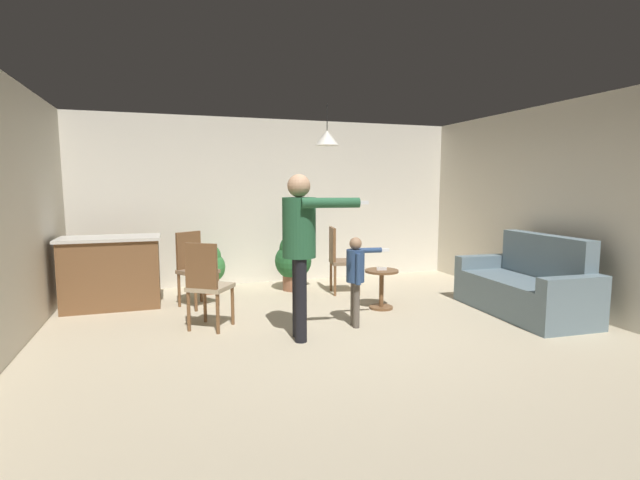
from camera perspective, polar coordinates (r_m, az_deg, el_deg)
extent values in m
plane|color=beige|center=(5.07, 2.74, -11.99)|extent=(7.68, 7.68, 0.00)
cube|color=silver|center=(7.88, -5.59, 4.70)|extent=(6.40, 0.10, 2.70)
cube|color=silver|center=(6.67, 29.50, 3.48)|extent=(0.10, 6.40, 2.70)
cube|color=slate|center=(6.49, 23.46, -6.31)|extent=(0.92, 1.48, 0.45)
cube|color=slate|center=(6.61, 25.86, -1.79)|extent=(0.27, 1.45, 0.55)
cube|color=slate|center=(5.88, 28.47, -7.00)|extent=(0.86, 0.22, 0.63)
cube|color=slate|center=(7.10, 19.40, -4.30)|extent=(0.86, 0.22, 0.63)
cylinder|color=brown|center=(6.18, 30.46, -9.20)|extent=(0.05, 0.05, 0.06)
cylinder|color=brown|center=(7.34, 21.45, -6.30)|extent=(0.05, 0.05, 0.06)
cylinder|color=brown|center=(5.74, 25.86, -10.11)|extent=(0.05, 0.05, 0.06)
cylinder|color=brown|center=(6.97, 17.14, -6.80)|extent=(0.05, 0.05, 0.06)
cube|color=brown|center=(6.79, -24.11, -3.79)|extent=(1.20, 0.60, 0.91)
cube|color=beige|center=(6.73, -24.31, 0.19)|extent=(1.26, 0.66, 0.04)
cylinder|color=brown|center=(6.19, 7.55, -3.77)|extent=(0.44, 0.44, 0.03)
cylinder|color=brown|center=(6.24, 7.51, -6.12)|extent=(0.06, 0.06, 0.49)
cylinder|color=brown|center=(6.29, 7.48, -8.16)|extent=(0.31, 0.31, 0.03)
cylinder|color=black|center=(5.04, -2.67, -6.91)|extent=(0.13, 0.13, 0.88)
cylinder|color=black|center=(4.86, -2.38, -7.41)|extent=(0.13, 0.13, 0.88)
cylinder|color=#265938|center=(4.83, -2.57, 1.53)|extent=(0.35, 0.35, 0.62)
sphere|color=tan|center=(4.81, -2.60, 6.64)|extent=(0.24, 0.24, 0.24)
cylinder|color=#265938|center=(5.03, -2.89, 1.38)|extent=(0.10, 0.10, 0.59)
cylinder|color=#265938|center=(4.66, 1.33, 4.57)|extent=(0.59, 0.18, 0.10)
cube|color=white|center=(4.74, 5.17, 4.58)|extent=(0.13, 0.05, 0.04)
cylinder|color=#60564C|center=(5.49, 4.14, -7.67)|extent=(0.08, 0.08, 0.52)
cylinder|color=#60564C|center=(5.39, 4.47, -7.95)|extent=(0.08, 0.08, 0.52)
cylinder|color=navy|center=(5.35, 4.35, -3.16)|extent=(0.21, 0.21, 0.37)
sphere|color=#9E7556|center=(5.31, 4.37, -0.43)|extent=(0.14, 0.14, 0.14)
cylinder|color=navy|center=(5.49, 5.77, -1.27)|extent=(0.35, 0.10, 0.06)
cube|color=white|center=(5.55, 7.78, -1.20)|extent=(0.13, 0.05, 0.04)
cylinder|color=navy|center=(5.24, 4.71, -3.58)|extent=(0.06, 0.06, 0.35)
cylinder|color=brown|center=(7.23, 1.35, -4.43)|extent=(0.04, 0.04, 0.45)
cylinder|color=brown|center=(6.89, 1.85, -5.01)|extent=(0.04, 0.04, 0.45)
cylinder|color=brown|center=(7.30, 4.14, -4.35)|extent=(0.04, 0.04, 0.45)
cylinder|color=brown|center=(6.96, 4.78, -4.91)|extent=(0.04, 0.04, 0.45)
cube|color=#7F664C|center=(7.05, 3.04, -2.68)|extent=(0.49, 0.49, 0.05)
cube|color=brown|center=(6.97, 1.53, -0.49)|extent=(0.11, 0.38, 0.50)
cylinder|color=brown|center=(5.46, -15.76, -8.41)|extent=(0.04, 0.04, 0.45)
cylinder|color=brown|center=(5.29, -12.39, -8.81)|extent=(0.04, 0.04, 0.45)
cylinder|color=brown|center=(5.76, -13.88, -7.56)|extent=(0.04, 0.04, 0.45)
cylinder|color=brown|center=(5.59, -10.64, -7.90)|extent=(0.04, 0.04, 0.45)
cube|color=tan|center=(5.46, -13.24, -5.62)|extent=(0.58, 0.58, 0.05)
cube|color=brown|center=(5.25, -14.32, -3.10)|extent=(0.34, 0.24, 0.50)
cylinder|color=brown|center=(6.76, -14.33, -5.44)|extent=(0.04, 0.04, 0.45)
cylinder|color=brown|center=(6.55, -16.84, -5.91)|extent=(0.04, 0.04, 0.45)
cylinder|color=brown|center=(6.48, -12.38, -5.91)|extent=(0.04, 0.04, 0.45)
cylinder|color=brown|center=(6.27, -14.94, -6.42)|extent=(0.04, 0.04, 0.45)
cube|color=#7F664C|center=(6.47, -14.69, -3.75)|extent=(0.58, 0.58, 0.05)
cube|color=brown|center=(6.57, -15.76, -1.18)|extent=(0.34, 0.24, 0.50)
cylinder|color=brown|center=(7.29, -13.34, -5.44)|extent=(0.28, 0.28, 0.22)
sphere|color=#387F3D|center=(7.24, -13.40, -3.27)|extent=(0.48, 0.48, 0.48)
sphere|color=#387F3D|center=(7.21, -13.44, -1.94)|extent=(0.36, 0.36, 0.36)
cylinder|color=brown|center=(7.30, -3.28, -5.11)|extent=(0.33, 0.33, 0.26)
sphere|color=#235B2D|center=(7.24, -3.30, -2.57)|extent=(0.57, 0.57, 0.57)
sphere|color=#235B2D|center=(7.21, -3.31, -1.01)|extent=(0.43, 0.43, 0.43)
cube|color=white|center=(6.15, 7.55, -3.51)|extent=(0.13, 0.07, 0.04)
cone|color=silver|center=(6.32, 0.87, 12.39)|extent=(0.32, 0.32, 0.20)
cylinder|color=black|center=(6.36, 0.87, 14.81)|extent=(0.01, 0.01, 0.36)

